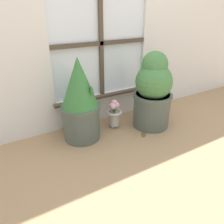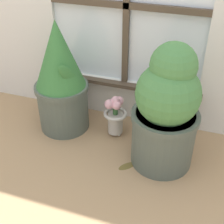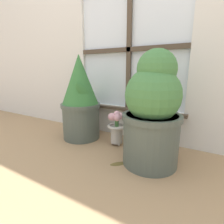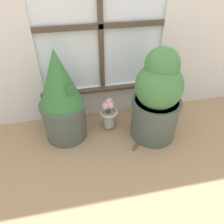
# 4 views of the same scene
# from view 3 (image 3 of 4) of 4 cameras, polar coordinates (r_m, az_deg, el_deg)

# --- Properties ---
(ground_plane) EXTENTS (10.00, 10.00, 0.00)m
(ground_plane) POSITION_cam_3_polar(r_m,az_deg,el_deg) (1.18, -7.42, -16.28)
(ground_plane) COLOR tan
(potted_plant_left) EXTENTS (0.33, 0.33, 0.71)m
(potted_plant_left) POSITION_cam_3_polar(r_m,az_deg,el_deg) (1.50, -10.30, 4.22)
(potted_plant_left) COLOR #4C564C
(potted_plant_left) RESTS_ON ground_plane
(potted_plant_right) EXTENTS (0.36, 0.36, 0.70)m
(potted_plant_right) POSITION_cam_3_polar(r_m,az_deg,el_deg) (1.08, 13.06, 0.09)
(potted_plant_right) COLOR #4C564C
(potted_plant_right) RESTS_ON ground_plane
(flower_vase) EXTENTS (0.15, 0.15, 0.28)m
(flower_vase) POSITION_cam_3_polar(r_m,az_deg,el_deg) (1.38, 1.48, -4.84)
(flower_vase) COLOR #BCB7AD
(flower_vase) RESTS_ON ground_plane
(fallen_leaf) EXTENTS (0.11, 0.11, 0.01)m
(fallen_leaf) POSITION_cam_3_polar(r_m,az_deg,el_deg) (1.16, 2.10, -16.39)
(fallen_leaf) COLOR brown
(fallen_leaf) RESTS_ON ground_plane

